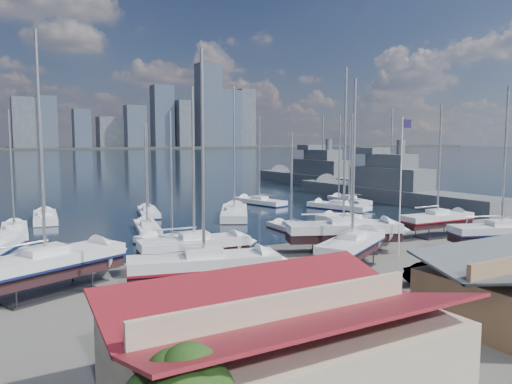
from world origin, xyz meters
TOP-DOWN VIEW (x-y plane):
  - ground at (0.00, -10.00)m, footprint 1400.00×1400.00m
  - water at (0.00, 300.00)m, footprint 1400.00×600.00m
  - shed_red at (-18.00, -26.00)m, footprint 14.70×9.45m
  - sailboat_cradle_0 at (-25.03, -6.34)m, footprint 11.77×7.35m
  - sailboat_cradle_1 at (-15.48, -11.98)m, footprint 10.98×5.58m
  - sailboat_cradle_2 at (-13.22, -4.97)m, footprint 9.51×3.59m
  - sailboat_cradle_3 at (-1.83, -11.76)m, footprint 9.92×7.16m
  - sailboat_cradle_4 at (1.64, -6.52)m, footprint 11.22×7.03m
  - sailboat_cradle_5 at (14.54, -14.33)m, footprint 10.17×6.24m
  - sailboat_cradle_6 at (15.96, -5.62)m, footprint 9.16×3.02m
  - sailboat_moored_1 at (-25.17, 19.23)m, footprint 3.58×10.19m
  - sailboat_moored_2 at (-20.76, 28.05)m, footprint 4.08×10.65m
  - sailboat_moored_3 at (-12.06, 3.38)m, footprint 5.64×9.97m
  - sailboat_moored_4 at (-11.25, 13.96)m, footprint 4.21×9.22m
  - sailboat_moored_5 at (-7.15, 26.18)m, footprint 4.57×9.65m
  - sailboat_moored_6 at (3.44, 5.08)m, footprint 2.82×8.38m
  - sailboat_moored_7 at (2.76, 18.32)m, footprint 9.12×12.78m
  - sailboat_moored_8 at (12.92, 28.62)m, footprint 5.48×10.71m
  - sailboat_moored_9 at (12.78, 5.33)m, footprint 4.54×10.19m
  - sailboat_moored_10 at (20.51, 17.11)m, footprint 5.91×10.70m
  - sailboat_moored_11 at (27.19, 22.49)m, footprint 3.87×10.12m
  - naval_ship_east at (35.54, 21.18)m, footprint 7.93×43.38m
  - naval_ship_west at (43.95, 51.75)m, footprint 7.73×46.34m
  - car_a at (-13.81, -18.25)m, footprint 2.50×4.89m
  - car_b at (0.98, -18.37)m, footprint 5.23×3.54m
  - car_c at (7.89, -19.16)m, footprint 4.08×6.20m
  - car_d at (4.12, -20.57)m, footprint 3.22×5.35m
  - flagpole at (4.95, -10.60)m, footprint 1.14×0.12m

SIDE VIEW (x-z plane):
  - water at x=0.00m, z-range -0.35..0.05m
  - ground at x=0.00m, z-range 0.00..0.00m
  - sailboat_moored_3 at x=-12.06m, z-range -6.88..7.49m
  - sailboat_moored_5 at x=-7.15m, z-range -6.65..7.26m
  - sailboat_moored_11 at x=27.19m, z-range -7.07..7.69m
  - sailboat_moored_1 at x=-25.17m, z-range -7.17..7.78m
  - sailboat_moored_10 at x=20.51m, z-range -7.40..8.01m
  - sailboat_moored_8 at x=12.92m, z-range -7.40..8.02m
  - sailboat_moored_6 at x=3.44m, z-range -5.86..6.48m
  - sailboat_moored_9 at x=12.78m, z-range -7.12..7.76m
  - sailboat_moored_2 at x=-20.76m, z-range -7.52..8.16m
  - sailboat_moored_4 at x=-11.25m, z-range -6.40..7.04m
  - sailboat_moored_7 at x=2.76m, z-range -9.20..9.86m
  - car_d at x=4.12m, z-range 0.00..1.45m
  - car_c at x=7.89m, z-range 0.00..1.58m
  - car_a at x=-13.81m, z-range 0.00..1.59m
  - car_b at x=0.98m, z-range 0.00..1.63m
  - naval_ship_east at x=35.54m, z-range -7.28..10.61m
  - naval_ship_west at x=43.95m, z-range -7.42..10.75m
  - sailboat_cradle_6 at x=15.96m, z-range -5.35..9.36m
  - sailboat_cradle_2 at x=-13.22m, z-range -5.57..9.65m
  - sailboat_cradle_3 at x=-1.83m, z-range -5.87..10.00m
  - sailboat_cradle_5 at x=14.54m, z-range -5.90..10.03m
  - sailboat_cradle_1 at x=-15.48m, z-range -6.38..10.62m
  - sailboat_cradle_4 at x=1.64m, z-range -6.66..10.98m
  - sailboat_cradle_0 at x=-25.03m, z-range -6.95..11.32m
  - shed_red at x=-18.00m, z-range 0.07..4.57m
  - flagpole at x=4.95m, z-range 1.05..14.06m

